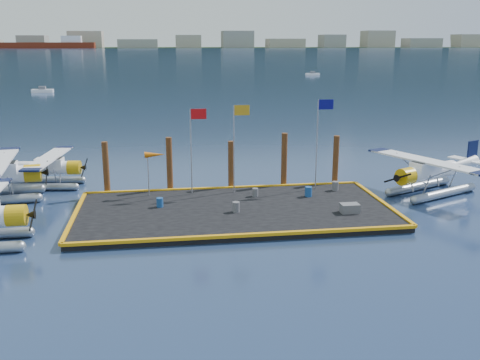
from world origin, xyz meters
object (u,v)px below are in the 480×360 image
(windsock, at_px, (154,156))
(piling_1, at_px, (170,166))
(flagpole_red, at_px, (194,138))
(piling_4, at_px, (336,162))
(flagpole_blue, at_px, (320,131))
(seaplane_c, at_px, (45,170))
(drum_4, at_px, (335,186))
(drum_0, at_px, (160,202))
(piling_3, at_px, (284,162))
(seaplane_d, at_px, (429,174))
(crate, at_px, (350,208))
(piling_2, at_px, (231,167))
(flagpole_yellow, at_px, (237,135))
(drum_3, at_px, (236,207))
(drum_2, at_px, (308,192))
(piling_0, at_px, (106,169))
(drum_5, at_px, (255,192))

(windsock, relative_size, piling_1, 0.74)
(flagpole_red, distance_m, piling_4, 11.17)
(piling_1, bearing_deg, flagpole_blue, -8.51)
(seaplane_c, xyz_separation_m, drum_4, (21.19, -5.53, -0.63))
(drum_0, relative_size, piling_3, 0.14)
(seaplane_c, xyz_separation_m, piling_4, (21.88, -3.30, 0.64))
(seaplane_c, bearing_deg, seaplane_d, 84.17)
(crate, bearing_deg, piling_2, 131.80)
(seaplane_d, bearing_deg, flagpole_yellow, 60.25)
(piling_2, bearing_deg, drum_3, -94.56)
(drum_2, xyz_separation_m, piling_2, (-4.96, 3.46, 1.16))
(windsock, relative_size, piling_0, 0.78)
(flagpole_red, distance_m, piling_1, 3.28)
(seaplane_c, xyz_separation_m, drum_5, (15.20, -6.19, -0.67))
(drum_4, distance_m, piling_4, 2.66)
(seaplane_c, height_order, drum_2, seaplane_c)
(windsock, bearing_deg, crate, -25.42)
(flagpole_blue, height_order, piling_3, flagpole_blue)
(flagpole_red, bearing_deg, piling_3, 13.25)
(flagpole_yellow, bearing_deg, flagpole_blue, -0.00)
(seaplane_c, bearing_deg, drum_3, 61.42)
(drum_4, height_order, piling_1, piling_1)
(drum_3, bearing_deg, crate, -9.49)
(drum_5, relative_size, flagpole_blue, 0.09)
(piling_0, height_order, piling_1, piling_1)
(seaplane_d, bearing_deg, piling_1, 56.74)
(flagpole_blue, bearing_deg, drum_5, -165.23)
(piling_2, bearing_deg, flagpole_red, -150.20)
(seaplane_d, height_order, drum_0, seaplane_d)
(piling_2, distance_m, piling_3, 4.01)
(drum_2, xyz_separation_m, drum_3, (-5.45, -2.71, -0.02))
(drum_2, xyz_separation_m, piling_3, (-0.96, 3.46, 1.41))
(drum_2, distance_m, drum_3, 6.09)
(drum_3, relative_size, drum_5, 1.13)
(drum_4, relative_size, flagpole_blue, 0.10)
(drum_4, bearing_deg, seaplane_d, -5.66)
(drum_3, height_order, piling_3, piling_3)
(flagpole_red, height_order, piling_1, flagpole_red)
(drum_2, bearing_deg, flagpole_yellow, 158.68)
(drum_0, height_order, piling_3, piling_3)
(piling_3, bearing_deg, flagpole_blue, -36.07)
(crate, height_order, piling_1, piling_1)
(crate, xyz_separation_m, windsock, (-12.10, 5.75, 2.54))
(seaplane_c, relative_size, crate, 7.69)
(seaplane_d, distance_m, flagpole_blue, 8.59)
(piling_3, relative_size, piling_4, 1.07)
(seaplane_d, height_order, piling_4, piling_4)
(seaplane_d, xyz_separation_m, crate, (-7.51, -4.45, -0.84))
(drum_3, xyz_separation_m, flagpole_blue, (6.69, 4.57, 3.96))
(windsock, xyz_separation_m, piling_3, (9.53, 1.60, -1.08))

